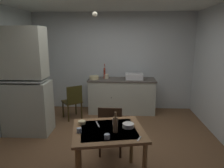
# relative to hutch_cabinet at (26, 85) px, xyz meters

# --- Properties ---
(ground_plane) EXTENTS (5.28, 5.28, 0.00)m
(ground_plane) POSITION_rel_hutch_cabinet_xyz_m (1.67, -0.45, -1.01)
(ground_plane) COLOR brown
(wall_back) EXTENTS (4.38, 0.10, 2.59)m
(wall_back) POSITION_rel_hutch_cabinet_xyz_m (1.67, 1.69, 0.29)
(wall_back) COLOR silver
(wall_back) RESTS_ON ground
(hutch_cabinet) EXTENTS (0.91, 0.54, 2.15)m
(hutch_cabinet) POSITION_rel_hutch_cabinet_xyz_m (0.00, 0.00, 0.00)
(hutch_cabinet) COLOR #AFB3A4
(hutch_cabinet) RESTS_ON ground
(counter_cabinet) EXTENTS (1.73, 0.64, 0.89)m
(counter_cabinet) POSITION_rel_hutch_cabinet_xyz_m (1.91, 1.32, -0.56)
(counter_cabinet) COLOR #AFB3A4
(counter_cabinet) RESTS_ON ground
(sink_basin) EXTENTS (0.44, 0.34, 0.15)m
(sink_basin) POSITION_rel_hutch_cabinet_xyz_m (2.23, 1.32, -0.04)
(sink_basin) COLOR white
(sink_basin) RESTS_ON counter_cabinet
(hand_pump) EXTENTS (0.05, 0.27, 0.39)m
(hand_pump) POSITION_rel_hutch_cabinet_xyz_m (1.46, 1.37, 0.05)
(hand_pump) COLOR maroon
(hand_pump) RESTS_ON counter_cabinet
(mixing_bowl_counter) EXTENTS (0.24, 0.24, 0.09)m
(mixing_bowl_counter) POSITION_rel_hutch_cabinet_xyz_m (1.20, 1.27, -0.08)
(mixing_bowl_counter) COLOR beige
(mixing_bowl_counter) RESTS_ON counter_cabinet
(stoneware_crock) EXTENTS (0.11, 0.11, 0.12)m
(stoneware_crock) POSITION_rel_hutch_cabinet_xyz_m (1.51, 1.38, -0.06)
(stoneware_crock) COLOR beige
(stoneware_crock) RESTS_ON counter_cabinet
(dining_table) EXTENTS (1.06, 0.98, 0.76)m
(dining_table) POSITION_rel_hutch_cabinet_xyz_m (1.75, -1.40, -0.36)
(dining_table) COLOR brown
(dining_table) RESTS_ON ground
(chair_far_side) EXTENTS (0.41, 0.41, 0.87)m
(chair_far_side) POSITION_rel_hutch_cabinet_xyz_m (1.74, -0.75, -0.54)
(chair_far_side) COLOR #382314
(chair_far_side) RESTS_ON ground
(chair_by_counter) EXTENTS (0.56, 0.56, 0.84)m
(chair_by_counter) POSITION_rel_hutch_cabinet_xyz_m (0.74, 0.77, -0.56)
(chair_by_counter) COLOR #342A0E
(chair_by_counter) RESTS_ON ground
(serving_bowl_wide) EXTENTS (0.16, 0.16, 0.06)m
(serving_bowl_wide) POSITION_rel_hutch_cabinet_xyz_m (2.01, -1.33, -0.22)
(serving_bowl_wide) COLOR white
(serving_bowl_wide) RESTS_ON dining_table
(soup_bowl_small) EXTENTS (0.10, 0.10, 0.04)m
(soup_bowl_small) POSITION_rel_hutch_cabinet_xyz_m (1.36, -1.25, -0.23)
(soup_bowl_small) COLOR beige
(soup_bowl_small) RESTS_ON dining_table
(mug_dark) EXTENTS (0.06, 0.06, 0.06)m
(mug_dark) POSITION_rel_hutch_cabinet_xyz_m (1.38, -1.51, -0.22)
(mug_dark) COLOR #9EB2C6
(mug_dark) RESTS_ON dining_table
(teacup_cream) EXTENTS (0.07, 0.07, 0.06)m
(teacup_cream) POSITION_rel_hutch_cabinet_xyz_m (1.75, -1.67, -0.22)
(teacup_cream) COLOR #9EB2C6
(teacup_cream) RESTS_ON dining_table
(mug_tall) EXTENTS (0.08, 0.08, 0.09)m
(mug_tall) POSITION_rel_hutch_cabinet_xyz_m (1.83, -1.23, -0.21)
(mug_tall) COLOR tan
(mug_tall) RESTS_ON dining_table
(glass_bottle) EXTENTS (0.06, 0.06, 0.27)m
(glass_bottle) POSITION_rel_hutch_cabinet_xyz_m (1.85, -1.48, -0.14)
(glass_bottle) COLOR olive
(glass_bottle) RESTS_ON dining_table
(table_knife) EXTENTS (0.08, 0.18, 0.00)m
(table_knife) POSITION_rel_hutch_cabinet_xyz_m (1.59, -1.25, -0.25)
(table_knife) COLOR silver
(table_knife) RESTS_ON dining_table
(teaspoon_near_bowl) EXTENTS (0.07, 0.13, 0.00)m
(teaspoon_near_bowl) POSITION_rel_hutch_cabinet_xyz_m (2.14, -1.65, -0.25)
(teaspoon_near_bowl) COLOR beige
(teaspoon_near_bowl) RESTS_ON dining_table
(pendant_bulb) EXTENTS (0.08, 0.08, 0.08)m
(pendant_bulb) POSITION_rel_hutch_cabinet_xyz_m (1.49, -0.62, 1.29)
(pendant_bulb) COLOR #F9EFCC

